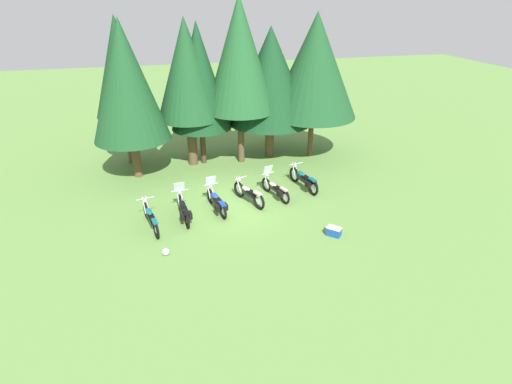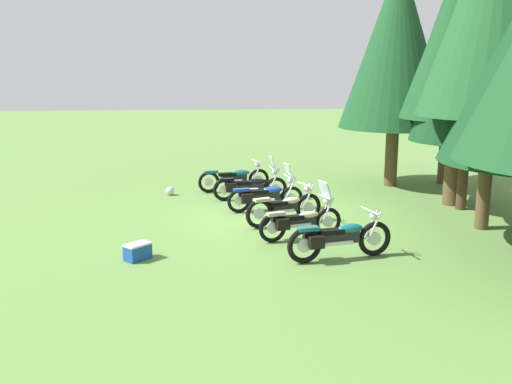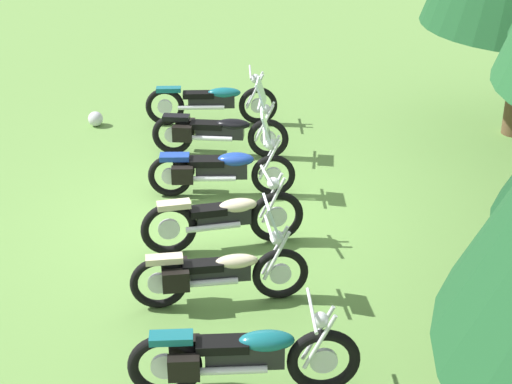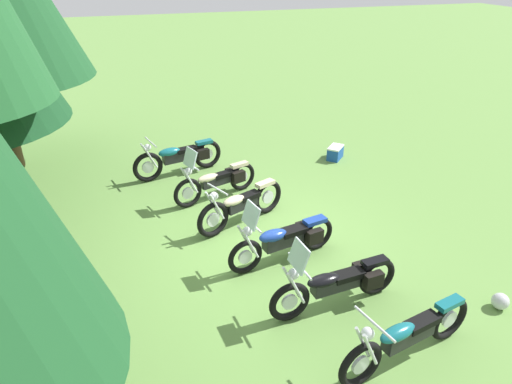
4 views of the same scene
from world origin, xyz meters
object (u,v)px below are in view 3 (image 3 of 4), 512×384
Objects in this scene: motorcycle_0 at (213,101)px; motorcycle_3 at (224,218)px; motorcycle_2 at (220,168)px; motorcycle_5 at (241,357)px; dropped_helmet at (96,119)px; motorcycle_4 at (218,271)px; motorcycle_1 at (218,131)px.

motorcycle_3 reaches higher than motorcycle_0.
motorcycle_5 is (4.36, 1.19, 0.02)m from motorcycle_2.
motorcycle_3 is 4.98m from dropped_helmet.
motorcycle_5 reaches higher than motorcycle_3.
motorcycle_0 is at bearing 102.32° from dropped_helmet.
motorcycle_0 is 2.16m from dropped_helmet.
motorcycle_4 is (5.55, 1.33, 0.00)m from motorcycle_0.
motorcycle_4 is 7.66× the size of dropped_helmet.
motorcycle_3 is at bearing 40.35° from dropped_helmet.
motorcycle_1 is 4.33m from motorcycle_4.
motorcycle_2 is at bearing 83.63° from motorcycle_4.
motorcycle_4 is 0.88× the size of motorcycle_5.
motorcycle_5 is at bearing -87.03° from motorcycle_0.
motorcycle_2 is 0.93× the size of motorcycle_5.
motorcycle_1 is 1.10× the size of motorcycle_4.
motorcycle_4 is at bearing -89.36° from motorcycle_2.
motorcycle_3 is at bearing -87.24° from motorcycle_0.
motorcycle_3 is (4.24, 1.13, 0.01)m from motorcycle_0.
dropped_helmet is (-3.79, -3.22, -0.32)m from motorcycle_3.
motorcycle_2 is 1.06× the size of motorcycle_4.
motorcycle_3 is 1.32m from motorcycle_4.
motorcycle_5 is at bearing -80.32° from motorcycle_1.
dropped_helmet is at bearing 155.49° from motorcycle_1.
motorcycle_5 reaches higher than dropped_helmet.
motorcycle_2 is at bearing 50.82° from dropped_helmet.
motorcycle_5 is (1.57, 0.60, 0.03)m from motorcycle_4.
motorcycle_1 is 2.65m from dropped_helmet.
motorcycle_1 is at bearing 84.23° from motorcycle_4.
motorcycle_4 is (2.79, 0.59, -0.01)m from motorcycle_2.
motorcycle_4 is at bearing -104.70° from motorcycle_3.
motorcycle_3 is 7.67× the size of dropped_helmet.
motorcycle_1 reaches higher than dropped_helmet.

